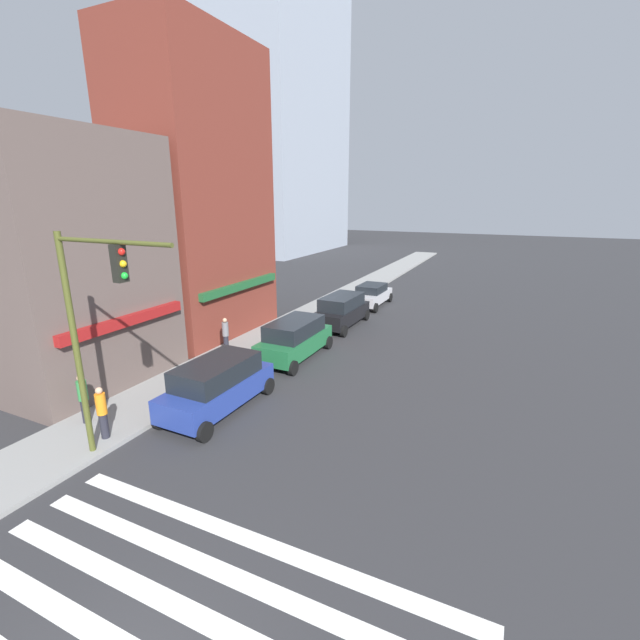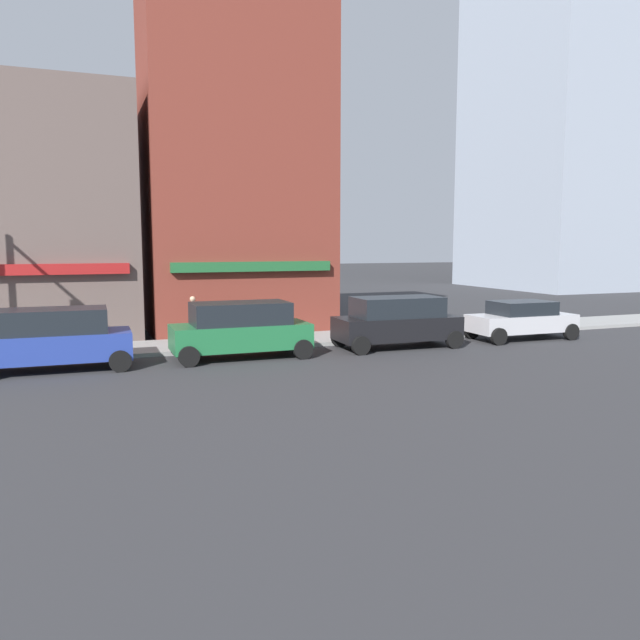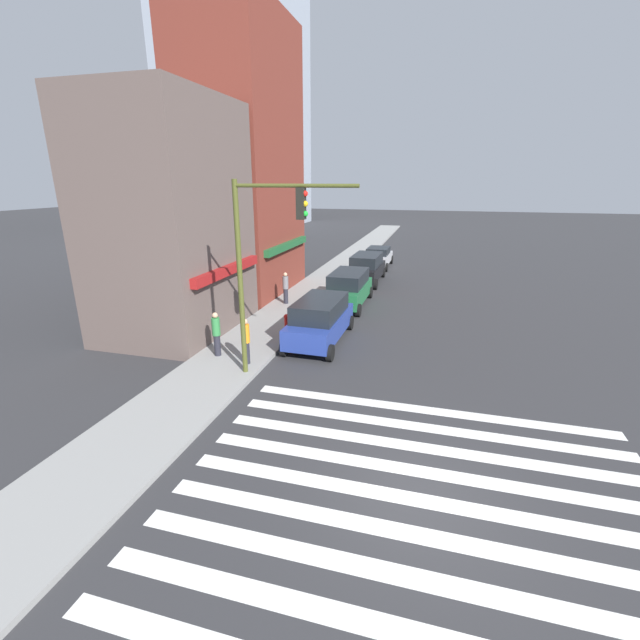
% 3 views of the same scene
% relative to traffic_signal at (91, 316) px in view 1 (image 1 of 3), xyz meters
% --- Properties ---
extents(storefront_row, '(15.04, 5.30, 15.58)m').
position_rel_traffic_signal_xyz_m(storefront_row, '(8.82, 5.96, 2.26)').
color(storefront_row, brown).
rests_on(storefront_row, ground_plane).
extents(tower_distant, '(21.56, 14.62, 42.42)m').
position_rel_traffic_signal_xyz_m(tower_distant, '(50.04, 23.77, 16.66)').
color(tower_distant, '#939EAD').
rests_on(tower_distant, ground_plane).
extents(traffic_signal, '(0.32, 4.09, 6.79)m').
position_rel_traffic_signal_xyz_m(traffic_signal, '(0.00, 0.00, 0.00)').
color(traffic_signal, '#474C1E').
rests_on(traffic_signal, ground_plane).
extents(suv_blue, '(4.73, 2.12, 1.94)m').
position_rel_traffic_signal_xyz_m(suv_blue, '(4.00, -0.84, -3.52)').
color(suv_blue, navy).
rests_on(suv_blue, ground_plane).
extents(suv_green, '(4.72, 2.12, 1.94)m').
position_rel_traffic_signal_xyz_m(suv_green, '(9.99, -0.84, -3.52)').
color(suv_green, '#1E6638').
rests_on(suv_green, ground_plane).
extents(suv_black, '(4.75, 2.12, 1.94)m').
position_rel_traffic_signal_xyz_m(suv_black, '(16.05, -0.84, -3.52)').
color(suv_black, black).
rests_on(suv_black, ground_plane).
extents(sedan_silver, '(4.43, 2.02, 1.59)m').
position_rel_traffic_signal_xyz_m(sedan_silver, '(21.84, -0.84, -3.71)').
color(sedan_silver, '#B7B7BC').
rests_on(sedan_silver, ground_plane).
extents(pedestrian_green_top, '(0.32, 0.32, 1.77)m').
position_rel_traffic_signal_xyz_m(pedestrian_green_top, '(1.10, 2.55, -3.48)').
color(pedestrian_green_top, '#23232D').
rests_on(pedestrian_green_top, sidewalk_left).
extents(pedestrian_orange_vest, '(0.32, 0.32, 1.77)m').
position_rel_traffic_signal_xyz_m(pedestrian_orange_vest, '(0.68, 1.12, -3.48)').
color(pedestrian_orange_vest, '#23232D').
rests_on(pedestrian_orange_vest, sidewalk_left).
extents(pedestrian_grey_coat, '(0.32, 0.32, 1.77)m').
position_rel_traffic_signal_xyz_m(pedestrian_grey_coat, '(8.93, 2.52, -3.48)').
color(pedestrian_grey_coat, '#23232D').
rests_on(pedestrian_grey_coat, sidewalk_left).
extents(fire_hydrant, '(0.24, 0.24, 0.84)m').
position_rel_traffic_signal_xyz_m(fire_hydrant, '(4.43, 0.86, -3.94)').
color(fire_hydrant, red).
rests_on(fire_hydrant, sidewalk_left).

